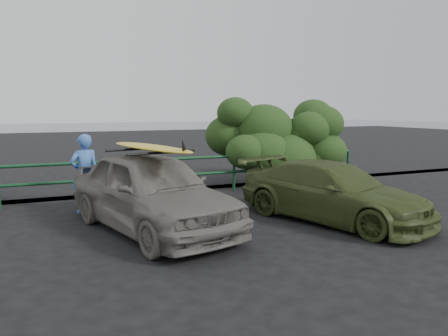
# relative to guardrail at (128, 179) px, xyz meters

# --- Properties ---
(ground) EXTENTS (80.00, 80.00, 0.00)m
(ground) POSITION_rel_guardrail_xyz_m (0.00, -5.00, -0.52)
(ground) COLOR black
(ocean) EXTENTS (200.00, 200.00, 0.00)m
(ocean) POSITION_rel_guardrail_xyz_m (0.00, 55.00, -0.52)
(ocean) COLOR slate
(ocean) RESTS_ON ground
(guardrail) EXTENTS (14.00, 0.08, 1.04)m
(guardrail) POSITION_rel_guardrail_xyz_m (0.00, 0.00, 0.00)
(guardrail) COLOR #124021
(guardrail) RESTS_ON ground
(shrub_right) EXTENTS (3.20, 2.40, 2.58)m
(shrub_right) POSITION_rel_guardrail_xyz_m (5.00, 0.50, 0.77)
(shrub_right) COLOR #244017
(shrub_right) RESTS_ON ground
(sedan) EXTENTS (2.89, 4.79, 1.53)m
(sedan) POSITION_rel_guardrail_xyz_m (-0.13, -3.10, 0.24)
(sedan) COLOR slate
(sedan) RESTS_ON ground
(olive_vehicle) EXTENTS (3.04, 4.56, 1.23)m
(olive_vehicle) POSITION_rel_guardrail_xyz_m (3.54, -3.85, 0.09)
(olive_vehicle) COLOR #3B4A20
(olive_vehicle) RESTS_ON ground
(man) EXTENTS (0.73, 0.56, 1.78)m
(man) POSITION_rel_guardrail_xyz_m (-1.16, -1.05, 0.37)
(man) COLOR #4071C2
(man) RESTS_ON ground
(roof_rack) EXTENTS (1.59, 1.29, 0.05)m
(roof_rack) POSITION_rel_guardrail_xyz_m (-0.13, -3.10, 1.03)
(roof_rack) COLOR black
(roof_rack) RESTS_ON sedan
(surfboard) EXTENTS (1.29, 2.89, 0.08)m
(surfboard) POSITION_rel_guardrail_xyz_m (-0.13, -3.10, 1.09)
(surfboard) COLOR gold
(surfboard) RESTS_ON roof_rack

